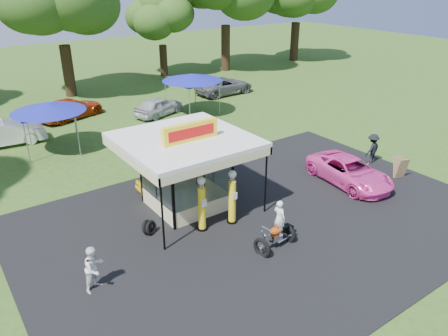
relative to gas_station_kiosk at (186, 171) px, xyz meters
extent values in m
plane|color=#314E18|center=(2.00, -4.99, -1.78)|extent=(120.00, 120.00, 0.00)
cube|color=black|center=(2.00, -2.99, -1.76)|extent=(20.00, 14.00, 0.04)
cube|color=white|center=(0.00, 0.01, -1.75)|extent=(3.00, 3.00, 0.06)
cube|color=white|center=(0.00, 0.01, 1.51)|extent=(5.40, 5.40, 0.18)
cube|color=yellow|center=(0.00, -0.49, 2.00)|extent=(2.60, 0.25, 0.80)
cube|color=red|center=(0.00, -0.62, 2.00)|extent=(2.21, 0.02, 0.45)
cylinder|color=black|center=(-2.55, -2.54, -0.18)|extent=(0.08, 0.08, 3.20)
cylinder|color=black|center=(2.55, -2.54, -0.18)|extent=(0.08, 0.08, 3.20)
cylinder|color=black|center=(-0.54, -2.15, -1.73)|extent=(0.46, 0.46, 0.10)
cylinder|color=yellow|center=(-0.54, -2.15, -0.74)|extent=(0.31, 0.31, 1.88)
cylinder|color=silver|center=(-0.54, -2.15, 0.31)|extent=(0.21, 0.21, 0.21)
sphere|color=white|center=(-0.54, -2.15, 0.52)|extent=(0.34, 0.34, 0.34)
cube|color=white|center=(-0.54, -2.34, -0.42)|extent=(0.23, 0.02, 0.31)
cylinder|color=black|center=(0.82, -2.41, -1.73)|extent=(0.46, 0.46, 0.11)
cylinder|color=yellow|center=(0.82, -2.41, -0.73)|extent=(0.32, 0.32, 1.90)
cylinder|color=silver|center=(0.82, -2.41, 0.33)|extent=(0.21, 0.21, 0.21)
sphere|color=white|center=(0.82, -2.41, 0.54)|extent=(0.34, 0.34, 0.34)
cube|color=white|center=(0.82, -2.60, -0.41)|extent=(0.23, 0.02, 0.32)
torus|color=black|center=(0.33, -5.01, -1.45)|extent=(0.27, 0.85, 0.83)
torus|color=black|center=(1.80, -4.81, -1.45)|extent=(0.27, 0.85, 0.83)
cube|color=silver|center=(1.11, -4.90, -1.29)|extent=(0.58, 0.35, 0.30)
ellipsoid|color=#C7480E|center=(1.11, -4.90, -1.01)|extent=(0.64, 0.36, 0.30)
cube|color=black|center=(1.46, -4.86, -1.07)|extent=(0.58, 0.33, 0.10)
cube|color=black|center=(1.83, -4.80, -1.24)|extent=(0.39, 0.38, 0.28)
cylinder|color=silver|center=(0.47, -4.99, -1.09)|extent=(0.44, 0.12, 0.89)
cylinder|color=silver|center=(0.62, -4.97, -0.74)|extent=(0.13, 0.60, 0.05)
sphere|color=silver|center=(0.45, -4.99, -0.94)|extent=(0.16, 0.16, 0.16)
imported|color=white|center=(1.26, -4.88, -0.49)|extent=(0.43, 0.59, 1.49)
torus|color=black|center=(-2.46, -1.22, -1.46)|extent=(0.70, 0.55, 0.66)
torus|color=black|center=(-2.57, -1.10, -1.46)|extent=(0.71, 0.61, 0.66)
cube|color=#593819|center=(10.68, -4.02, -1.21)|extent=(0.68, 0.43, 1.13)
cube|color=#593819|center=(10.68, -3.74, -1.21)|extent=(0.68, 0.43, 1.13)
imported|color=yellow|center=(0.00, 2.21, -1.30)|extent=(2.82, 1.13, 0.96)
imported|color=#FC44AE|center=(7.98, -2.78, -1.11)|extent=(2.73, 5.02, 1.34)
imported|color=white|center=(-5.52, -3.18, -0.95)|extent=(1.01, 0.93, 1.67)
imported|color=black|center=(11.05, -1.79, -0.92)|extent=(1.19, 0.78, 1.74)
imported|color=white|center=(-5.21, 13.20, -1.01)|extent=(4.82, 2.00, 1.55)
imported|color=#AF310D|center=(-0.13, 16.33, -1.06)|extent=(5.38, 3.59, 1.45)
imported|color=#BABABF|center=(5.46, 13.16, -1.09)|extent=(4.40, 2.87, 1.39)
imported|color=#5F5F61|center=(13.08, 15.43, -1.05)|extent=(5.37, 2.65, 1.47)
cylinder|color=gray|center=(-4.40, 11.85, -0.60)|extent=(0.06, 0.06, 2.37)
cylinder|color=gray|center=(-1.64, 11.85, -0.60)|extent=(0.06, 0.06, 2.37)
cylinder|color=gray|center=(-4.40, 9.10, -0.60)|extent=(0.06, 0.06, 2.37)
cylinder|color=gray|center=(-1.64, 9.10, -0.60)|extent=(0.06, 0.06, 2.37)
cube|color=#171E9B|center=(-3.02, 10.47, 0.64)|extent=(2.96, 2.96, 0.12)
cone|color=#171E9B|center=(-3.02, 10.47, 0.95)|extent=(4.26, 4.26, 0.49)
cylinder|color=gray|center=(6.27, 13.40, -0.56)|extent=(0.06, 0.06, 2.45)
cylinder|color=gray|center=(9.14, 13.40, -0.56)|extent=(0.06, 0.06, 2.45)
cylinder|color=gray|center=(6.27, 10.53, -0.56)|extent=(0.06, 0.06, 2.45)
cylinder|color=gray|center=(9.14, 10.53, -0.56)|extent=(0.06, 0.06, 2.45)
cube|color=#171E9B|center=(7.70, 11.96, 0.73)|extent=(3.07, 3.07, 0.12)
cone|color=#171E9B|center=(7.70, 11.96, 1.05)|extent=(4.42, 4.42, 0.51)
cylinder|color=black|center=(1.85, 22.63, 0.38)|extent=(0.93, 0.93, 4.32)
ellipsoid|color=#254814|center=(1.85, 22.63, 5.99)|extent=(10.36, 10.36, 8.88)
cylinder|color=black|center=(12.29, 25.08, -0.23)|extent=(0.77, 0.77, 3.10)
ellipsoid|color=#254814|center=(12.29, 25.08, 3.72)|extent=(7.22, 7.22, 6.19)
cylinder|color=black|center=(19.04, 23.55, 0.59)|extent=(0.95, 0.95, 4.75)
cylinder|color=black|center=(29.18, 23.51, 0.42)|extent=(0.99, 0.99, 4.40)
camera|label=1|loc=(-8.89, -15.49, 8.22)|focal=35.00mm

